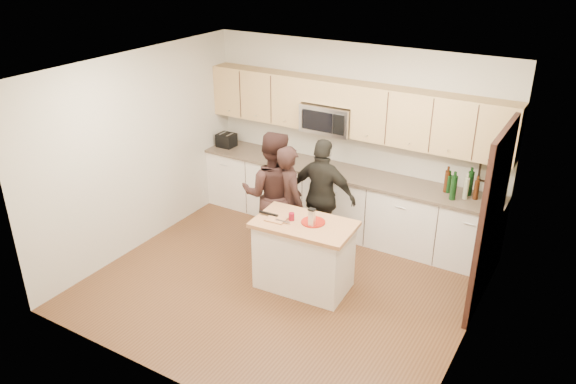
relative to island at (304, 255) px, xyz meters
The scene contains 21 objects.
floor 0.53m from the island, 158.35° to the right, with size 4.50×4.50×0.00m, color brown.
room_shell 1.30m from the island, 158.35° to the right, with size 4.52×4.02×2.71m.
back_cabinetry 1.61m from the island, 99.01° to the left, with size 4.50×0.66×0.94m.
upper_cabinetry 2.23m from the island, 97.18° to the left, with size 4.50×0.33×0.75m.
microwave 2.15m from the island, 108.31° to the left, with size 0.76×0.41×0.40m.
doorway 2.25m from the island, 22.02° to the left, with size 0.06×1.25×2.20m.
framed_picture 2.67m from the island, 47.97° to the left, with size 0.30×0.03×0.38m.
dish_towel 1.88m from the island, 130.62° to the left, with size 0.34×0.60×0.48m.
island is the anchor object (origin of this frame).
red_plate 0.47m from the island, 30.46° to the left, with size 0.29×0.29×0.02m, color maroon.
box_grater 0.58m from the island, 16.41° to the right, with size 0.08×0.07×0.21m.
drink_glass 0.52m from the island, behind, with size 0.07×0.07×0.09m, color maroon.
cutting_board 0.57m from the island, 160.81° to the right, with size 0.24×0.19×0.02m, color #AC7247.
tongs 0.67m from the island, behind, with size 0.25×0.03×0.02m, color black.
knife 0.53m from the island, 147.65° to the right, with size 0.19×0.02×0.01m, color silver.
toaster 2.85m from the island, 145.70° to the left, with size 0.26×0.24×0.21m.
bottle_cluster 2.23m from the island, 48.85° to the left, with size 0.46×0.32×0.39m.
orchid 2.56m from the island, 41.24° to the left, with size 0.25×0.20×0.45m, color #3B7B31.
woman_left 0.85m from the island, 134.99° to the left, with size 0.58×0.38×1.60m, color black.
woman_center 1.05m from the island, 145.29° to the left, with size 0.85×0.66×1.74m, color black.
woman_right 1.03m from the island, 104.40° to the left, with size 0.95×0.39×1.61m, color black.
Camera 1 is at (3.11, -5.09, 4.05)m, focal length 35.00 mm.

